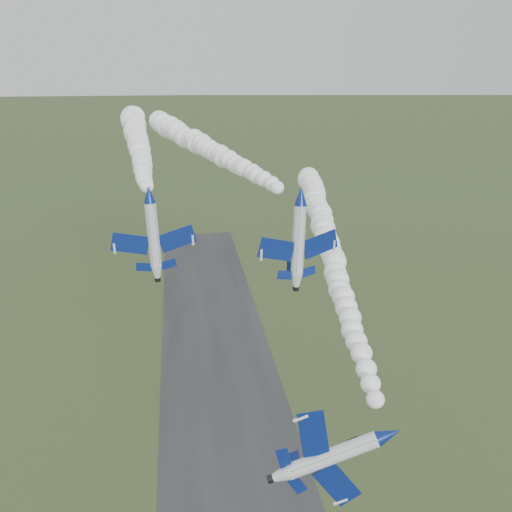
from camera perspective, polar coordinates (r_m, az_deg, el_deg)
The scene contains 7 objects.
runway at distance 95.90m, azimuth -2.14°, elevation -20.75°, with size 24.00×260.00×0.04m, color #2A2A2C.
jet_lead at distance 53.94m, azimuth 13.20°, elevation -17.05°, with size 4.99×12.76×9.70m.
smoke_trail_jet_lead at distance 90.17m, azimuth 7.31°, elevation 0.98°, with size 4.65×78.82×4.65m, color white, non-canonical shape.
jet_pair_left at distance 69.50m, azimuth -10.65°, elevation 6.09°, with size 10.33×12.31×3.05m.
smoke_trail_jet_pair_left at distance 102.33m, azimuth -11.78°, elevation 11.16°, with size 4.70×61.09×4.70m, color white, non-canonical shape.
jet_pair_right at distance 71.08m, azimuth 4.57°, elevation 6.02°, with size 11.62×13.45×3.41m.
smoke_trail_jet_pair_right at distance 103.12m, azimuth -5.22°, elevation 10.90°, with size 4.60×64.05×4.60m, color white, non-canonical shape.
Camera 1 is at (-6.94, -43.21, 61.58)m, focal length 40.00 mm.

